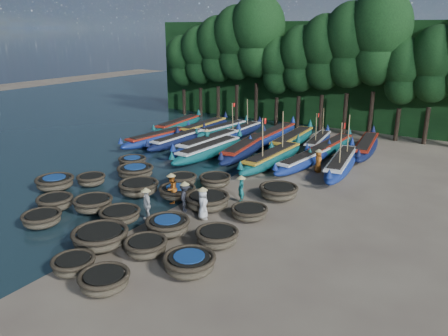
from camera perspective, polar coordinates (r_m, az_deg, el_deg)
The scene contains 60 objects.
ground at distance 25.58m, azimuth -3.68°, elevation -3.64°, with size 120.00×120.00×0.00m, color gray.
foliage_wall at distance 45.19m, azimuth 14.25°, elevation 11.76°, with size 40.00×3.00×10.00m, color black.
coracle_3 at distance 18.73m, azimuth -19.05°, elevation -11.81°, with size 1.76×1.76×0.67m.
coracle_4 at distance 17.31m, azimuth -15.37°, elevation -13.97°, with size 1.95×1.95×0.70m.
coracle_5 at distance 25.13m, azimuth -21.21°, elevation -4.20°, with size 1.93×1.93×0.77m.
coracle_6 at distance 23.40m, azimuth -22.70°, elevation -6.13°, with size 2.26×2.26×0.68m.
coracle_7 at distance 20.41m, azimuth -15.87°, elevation -8.67°, with size 2.54×2.54×0.82m.
coracle_8 at distance 19.25m, azimuth -10.17°, elevation -10.05°, with size 2.12×2.12×0.74m.
coracle_9 at distance 17.76m, azimuth -4.54°, elevation -12.26°, with size 2.16×2.16×0.78m.
coracle_10 at distance 28.24m, azimuth -21.22°, elevation -1.76°, with size 2.29×2.29×0.80m.
coracle_11 at distance 24.29m, azimuth -16.74°, elevation -4.48°, with size 2.50×2.50×0.77m.
coracle_12 at distance 22.66m, azimuth -13.44°, elevation -5.98°, with size 2.09×2.09×0.68m.
coracle_13 at distance 20.95m, azimuth -7.37°, elevation -7.44°, with size 2.49×2.49×0.78m.
coracle_14 at distance 19.75m, azimuth -0.91°, elevation -8.96°, with size 1.98×1.98×0.77m.
coracle_15 at distance 28.23m, azimuth -16.95°, elevation -1.46°, with size 1.99×1.99×0.69m.
coracle_16 at distance 25.93m, azimuth -11.09°, elevation -2.51°, with size 2.54×2.54×0.84m.
coracle_17 at distance 25.17m, azimuth -6.13°, elevation -3.08°, with size 2.47×2.47×0.71m.
coracle_18 at distance 23.54m, azimuth -2.19°, elevation -4.31°, with size 2.42×2.42×0.84m.
coracle_19 at distance 22.46m, azimuth 3.32°, elevation -5.77°, with size 2.00×2.00×0.64m.
coracle_20 at distance 31.53m, azimuth -11.89°, elevation 0.89°, with size 2.32×2.32×0.64m.
coracle_21 at distance 28.91m, azimuth -11.50°, elevation -0.44°, with size 2.83×2.83×0.80m.
coracle_22 at distance 27.08m, azimuth -5.46°, elevation -1.52°, with size 1.87×1.87×0.71m.
coracle_23 at distance 26.88m, azimuth -1.18°, elevation -1.58°, with size 2.00×2.00×0.72m.
coracle_24 at distance 25.11m, azimuth 7.15°, elevation -3.06°, with size 2.38×2.38×0.79m.
long_boat_1 at distance 37.16m, azimuth -8.68°, elevation 3.90°, with size 2.28×8.06×1.43m.
long_boat_2 at distance 36.41m, azimuth -6.01°, elevation 3.68°, with size 1.55×7.72×1.36m.
long_boat_3 at distance 34.89m, azimuth -1.97°, elevation 3.31°, with size 2.02×9.12×1.61m.
long_boat_4 at distance 32.86m, azimuth -1.97°, elevation 2.34°, with size 2.04×8.71×1.53m.
long_boat_5 at distance 33.24m, azimuth 2.75°, elevation 2.54°, with size 2.65×8.91×1.58m.
long_boat_6 at distance 30.99m, azimuth 6.29°, elevation 1.31°, with size 1.91×8.83×3.75m.
long_boat_7 at distance 30.91m, azimuth 10.44°, elevation 0.94°, with size 2.32×7.80×1.38m.
long_boat_8 at distance 30.58m, azimuth 15.07°, elevation 0.56°, with size 2.66×8.73×3.74m.
long_boat_9 at distance 42.01m, azimuth -6.01°, elevation 5.64°, with size 2.21×8.27×1.46m.
long_boat_10 at distance 40.71m, azimuth -2.70°, elevation 5.33°, with size 1.56×8.34×1.47m.
long_boat_11 at distance 40.16m, azimuth -0.11°, elevation 5.10°, with size 2.23×7.51×1.33m.
long_boat_12 at distance 39.21m, azimuth 2.11°, elevation 4.80°, with size 1.46×7.75×3.29m.
long_boat_13 at distance 37.88m, azimuth 6.46°, elevation 4.35°, with size 1.66×8.90×1.57m.
long_boat_14 at distance 36.22m, azimuth 8.92°, elevation 3.64°, with size 2.00×9.08×1.60m.
long_boat_15 at distance 36.49m, azimuth 12.16°, elevation 3.37°, with size 2.12×7.23×3.09m.
long_boat_16 at distance 34.96m, azimuth 13.77°, elevation 2.72°, with size 1.89×8.14×1.43m.
long_boat_17 at distance 35.62m, azimuth 18.05°, elevation 2.68°, with size 2.56×8.56×1.52m.
fisherman_0 at distance 22.23m, azimuth -2.78°, elevation -4.57°, with size 0.92×0.94×1.83m.
fisherman_1 at distance 24.32m, azimuth 2.24°, elevation -2.59°, with size 0.65×0.61×1.69m.
fisherman_2 at distance 24.41m, azimuth -6.87°, elevation -2.61°, with size 0.79×0.92×1.85m.
fisherman_3 at distance 23.29m, azimuth -5.12°, elevation -3.71°, with size 0.94×1.16×1.76m.
fisherman_4 at distance 22.48m, azimuth -10.08°, elevation -4.59°, with size 1.02×0.81×1.81m.
fisherman_5 at distance 34.72m, azimuth -2.23°, elevation 3.67°, with size 1.62×0.94×1.86m.
fisherman_6 at distance 30.16m, azimuth 12.21°, elevation 1.00°, with size 0.77×0.88×1.71m.
tree_0 at distance 49.54m, azimuth -5.38°, elevation 13.82°, with size 3.68×3.68×8.68m.
tree_1 at distance 48.13m, azimuth -3.16°, elevation 14.57°, with size 4.09×4.09×9.65m.
tree_2 at distance 46.81m, azimuth -0.79°, elevation 15.33°, with size 4.51×4.51×10.63m.
tree_3 at distance 45.58m, azimuth 1.73°, elevation 16.11°, with size 4.92×4.92×11.60m.
tree_4 at distance 44.44m, azimuth 4.41°, elevation 16.89°, with size 5.34×5.34×12.58m.
tree_5 at distance 43.53m, azimuth 7.07°, elevation 13.23°, with size 3.68×3.68×8.68m.
tree_6 at distance 42.55m, azimuth 9.99°, elevation 13.92°, with size 4.09×4.09×9.65m.
tree_7 at distance 41.69m, azimuth 13.05°, elevation 14.59°, with size 4.51×4.51×10.63m.
tree_8 at distance 40.95m, azimuth 16.25°, elevation 15.25°, with size 4.92×4.92×11.60m.
tree_9 at distance 40.34m, azimuth 19.58°, elevation 15.88°, with size 5.34×5.34×12.58m.
tree_10 at distance 40.00m, azimuth 22.43°, elevation 11.67°, with size 3.68×3.68×8.68m.
tree_11 at distance 39.61m, azimuth 25.87°, elevation 12.18°, with size 4.09×4.09×9.65m.
Camera 1 is at (14.05, -19.23, 9.33)m, focal length 35.00 mm.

